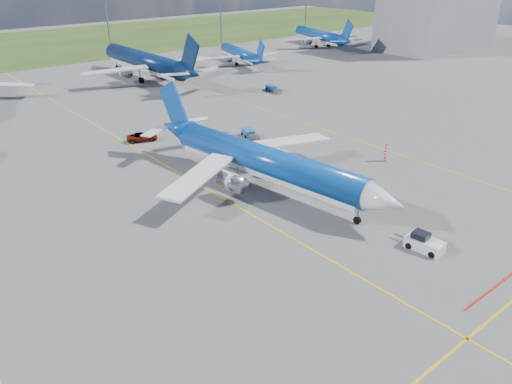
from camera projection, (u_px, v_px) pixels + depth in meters
ground at (294, 239)px, 53.59m from camera, size 400.00×400.00×0.00m
taxiway_lines at (165, 164)px, 73.02m from camera, size 60.25×160.00×0.02m
floodlight_masts at (35, 20)px, 130.71m from camera, size 202.20×0.50×22.70m
terminal_building at (440, 7)px, 158.84m from camera, size 42.00×22.00×26.00m
warning_post at (385, 152)px, 73.48m from camera, size 0.50×0.50×3.00m
bg_jet_n at (146, 79)px, 123.82m from camera, size 36.95×48.32×12.59m
bg_jet_ne at (240, 64)px, 141.57m from camera, size 31.07×36.40×8.21m
bg_jet_ene at (318, 46)px, 169.10m from camera, size 38.33×44.72×10.05m
main_airliner at (265, 188)px, 65.38m from camera, size 37.34×45.95×11.02m
pushback_tug at (424, 243)px, 51.51m from camera, size 2.44×5.42×1.80m
service_car_b at (142, 137)px, 81.88m from camera, size 5.45×3.79×1.38m
service_car_c at (225, 141)px, 80.13m from camera, size 4.43×5.16×1.42m
baggage_tug_w at (250, 135)px, 83.29m from camera, size 3.00×5.47×1.19m
baggage_tug_e at (273, 89)px, 111.79m from camera, size 2.47×5.39×1.17m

